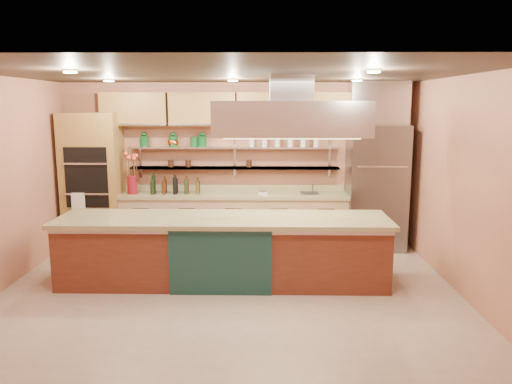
{
  "coord_description": "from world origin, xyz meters",
  "views": [
    {
      "loc": [
        0.44,
        -6.18,
        2.44
      ],
      "look_at": [
        0.34,
        1.0,
        1.17
      ],
      "focal_mm": 35.0,
      "sensor_mm": 36.0,
      "label": 1
    }
  ],
  "objects_px": {
    "kitchen_scale": "(263,192)",
    "copper_kettle": "(173,142)",
    "flower_vase": "(132,185)",
    "refrigerator": "(376,187)",
    "island": "(224,250)",
    "green_canister": "(194,142)"
  },
  "relations": [
    {
      "from": "refrigerator",
      "to": "kitchen_scale",
      "type": "height_order",
      "value": "refrigerator"
    },
    {
      "from": "refrigerator",
      "to": "flower_vase",
      "type": "distance_m",
      "value": 4.13
    },
    {
      "from": "refrigerator",
      "to": "green_canister",
      "type": "distance_m",
      "value": 3.19
    },
    {
      "from": "island",
      "to": "copper_kettle",
      "type": "distance_m",
      "value": 2.56
    },
    {
      "from": "refrigerator",
      "to": "copper_kettle",
      "type": "bearing_deg",
      "value": 176.19
    },
    {
      "from": "island",
      "to": "copper_kettle",
      "type": "xyz_separation_m",
      "value": [
        -1.01,
        1.95,
        1.33
      ]
    },
    {
      "from": "copper_kettle",
      "to": "refrigerator",
      "type": "bearing_deg",
      "value": -3.81
    },
    {
      "from": "kitchen_scale",
      "to": "green_canister",
      "type": "height_order",
      "value": "green_canister"
    },
    {
      "from": "flower_vase",
      "to": "kitchen_scale",
      "type": "bearing_deg",
      "value": 0.0
    },
    {
      "from": "copper_kettle",
      "to": "green_canister",
      "type": "xyz_separation_m",
      "value": [
        0.37,
        0.0,
        0.01
      ]
    },
    {
      "from": "kitchen_scale",
      "to": "copper_kettle",
      "type": "bearing_deg",
      "value": -172.71
    },
    {
      "from": "kitchen_scale",
      "to": "copper_kettle",
      "type": "relative_size",
      "value": 0.83
    },
    {
      "from": "refrigerator",
      "to": "flower_vase",
      "type": "height_order",
      "value": "refrigerator"
    },
    {
      "from": "flower_vase",
      "to": "kitchen_scale",
      "type": "xyz_separation_m",
      "value": [
        2.22,
        0.0,
        -0.11
      ]
    },
    {
      "from": "island",
      "to": "kitchen_scale",
      "type": "bearing_deg",
      "value": 73.15
    },
    {
      "from": "refrigerator",
      "to": "flower_vase",
      "type": "xyz_separation_m",
      "value": [
        -4.13,
        0.01,
        0.03
      ]
    },
    {
      "from": "island",
      "to": "flower_vase",
      "type": "height_order",
      "value": "flower_vase"
    },
    {
      "from": "flower_vase",
      "to": "green_canister",
      "type": "height_order",
      "value": "green_canister"
    },
    {
      "from": "island",
      "to": "flower_vase",
      "type": "xyz_separation_m",
      "value": [
        -1.68,
        1.73,
        0.62
      ]
    },
    {
      "from": "copper_kettle",
      "to": "kitchen_scale",
      "type": "bearing_deg",
      "value": -8.1
    },
    {
      "from": "island",
      "to": "copper_kettle",
      "type": "bearing_deg",
      "value": 117.85
    },
    {
      "from": "refrigerator",
      "to": "kitchen_scale",
      "type": "bearing_deg",
      "value": 179.7
    }
  ]
}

